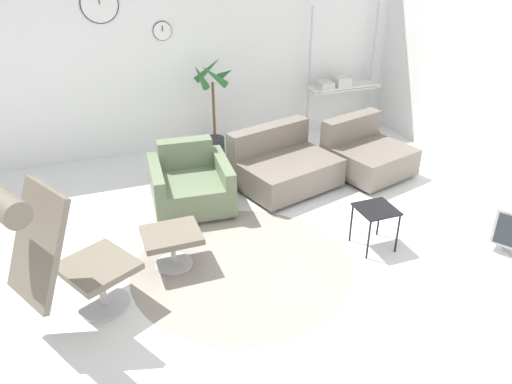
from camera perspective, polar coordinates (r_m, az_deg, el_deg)
ground_plane at (r=4.90m, az=0.35°, el=-7.70°), size 12.00×12.00×0.00m
wall_back at (r=7.08m, az=-8.82°, el=15.86°), size 12.00×0.09×2.80m
round_rug at (r=4.81m, az=-1.70°, el=-8.47°), size 2.09×2.09×0.01m
lounge_chair at (r=4.01m, az=-22.30°, el=-5.69°), size 1.09×0.91×1.35m
ottoman at (r=4.74m, az=-9.60°, el=-5.41°), size 0.53×0.45×0.37m
armchair_red at (r=5.70m, az=-7.49°, el=0.71°), size 0.93×0.93×0.71m
couch_low at (r=6.14m, az=3.12°, el=2.86°), size 1.35×1.18×0.70m
couch_second at (r=6.62m, az=12.47°, el=4.14°), size 1.13×1.12×0.70m
side_table at (r=5.02m, az=13.54°, el=-2.39°), size 0.37×0.37×0.44m
potted_plant at (r=6.95m, az=-4.85°, el=9.09°), size 0.53×0.48×1.33m
shelf_unit at (r=7.80m, az=9.50°, el=12.09°), size 1.13×0.28×1.90m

